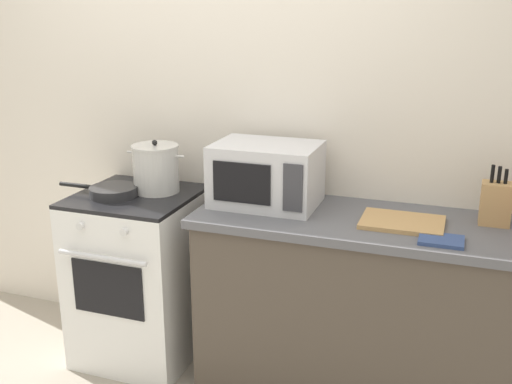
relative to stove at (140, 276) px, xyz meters
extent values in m
cube|color=silver|center=(0.65, 0.37, 0.79)|extent=(4.40, 0.10, 2.50)
cube|color=#4C4238|center=(1.25, 0.02, -0.02)|extent=(1.64, 0.56, 0.88)
cube|color=#59595E|center=(1.25, 0.02, 0.44)|extent=(1.70, 0.60, 0.04)
cube|color=white|center=(0.00, 0.00, -0.01)|extent=(0.60, 0.60, 0.90)
cube|color=black|center=(0.00, 0.00, 0.45)|extent=(0.60, 0.60, 0.02)
cube|color=black|center=(0.00, -0.30, 0.06)|extent=(0.39, 0.01, 0.28)
cylinder|color=silver|center=(0.00, -0.33, 0.24)|extent=(0.48, 0.02, 0.02)
cylinder|color=silver|center=(-0.12, -0.31, 0.38)|extent=(0.04, 0.02, 0.04)
cylinder|color=silver|center=(0.12, -0.31, 0.38)|extent=(0.04, 0.02, 0.04)
cylinder|color=silver|center=(0.08, 0.09, 0.58)|extent=(0.24, 0.24, 0.24)
cylinder|color=silver|center=(0.08, 0.09, 0.70)|extent=(0.24, 0.24, 0.01)
sphere|color=black|center=(0.08, 0.09, 0.72)|extent=(0.03, 0.03, 0.03)
cylinder|color=silver|center=(-0.05, 0.09, 0.66)|extent=(0.05, 0.01, 0.01)
cylinder|color=silver|center=(0.22, 0.09, 0.66)|extent=(0.05, 0.01, 0.01)
cylinder|color=#28282B|center=(-0.08, -0.06, 0.48)|extent=(0.24, 0.24, 0.05)
cylinder|color=black|center=(-0.31, -0.06, 0.49)|extent=(0.20, 0.02, 0.02)
cube|color=silver|center=(0.69, 0.08, 0.61)|extent=(0.50, 0.36, 0.30)
cube|color=black|center=(0.63, -0.10, 0.61)|extent=(0.28, 0.01, 0.19)
cube|color=#38383D|center=(0.87, -0.10, 0.61)|extent=(0.09, 0.01, 0.22)
cube|color=tan|center=(1.35, 0.00, 0.47)|extent=(0.36, 0.26, 0.02)
cube|color=tan|center=(1.73, 0.14, 0.55)|extent=(0.13, 0.10, 0.19)
cylinder|color=black|center=(1.71, 0.14, 0.69)|extent=(0.02, 0.02, 0.08)
cylinder|color=black|center=(1.73, 0.14, 0.69)|extent=(0.02, 0.02, 0.07)
cylinder|color=black|center=(1.76, 0.14, 0.68)|extent=(0.02, 0.02, 0.06)
cube|color=#33477A|center=(1.53, -0.16, 0.47)|extent=(0.18, 0.14, 0.02)
camera|label=1|loc=(1.57, -2.57, 1.38)|focal=41.99mm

